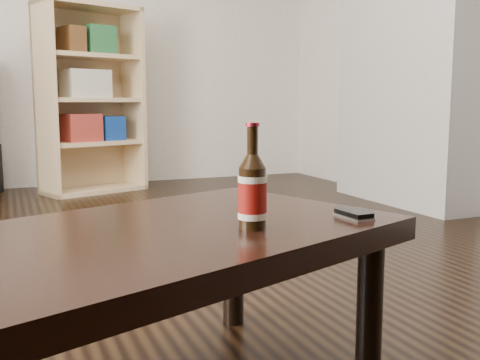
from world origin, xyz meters
name	(u,v)px	position (x,y,z in m)	size (l,w,h in m)	color
floor	(84,303)	(0.00, 0.00, -0.01)	(5.00, 6.00, 0.01)	black
wall_back	(30,23)	(0.00, 3.01, 1.35)	(5.00, 0.02, 2.70)	beige
chimney_breast	(408,8)	(2.35, 1.20, 1.35)	(0.30, 1.20, 2.70)	white
bookshelf	(88,96)	(0.39, 2.58, 0.76)	(0.86, 0.60, 1.46)	tan
coffee_table	(149,255)	(0.05, -0.80, 0.37)	(1.30, 1.02, 0.43)	black
beer_bottle	(252,192)	(0.27, -0.87, 0.51)	(0.07, 0.07, 0.24)	black
phone	(354,215)	(0.55, -0.86, 0.44)	(0.06, 0.10, 0.02)	#B5B4B7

